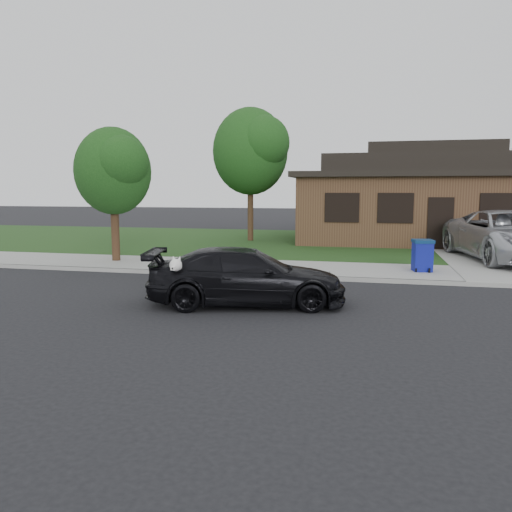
# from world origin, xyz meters

# --- Properties ---
(ground) EXTENTS (120.00, 120.00, 0.00)m
(ground) POSITION_xyz_m (0.00, 0.00, 0.00)
(ground) COLOR black
(ground) RESTS_ON ground
(sidewalk) EXTENTS (60.00, 3.00, 0.12)m
(sidewalk) POSITION_xyz_m (0.00, 5.00, 0.06)
(sidewalk) COLOR gray
(sidewalk) RESTS_ON ground
(curb) EXTENTS (60.00, 0.12, 0.12)m
(curb) POSITION_xyz_m (0.00, 3.50, 0.06)
(curb) COLOR gray
(curb) RESTS_ON ground
(lawn) EXTENTS (60.00, 13.00, 0.13)m
(lawn) POSITION_xyz_m (0.00, 13.00, 0.07)
(lawn) COLOR #193814
(lawn) RESTS_ON ground
(driveway) EXTENTS (4.50, 13.00, 0.14)m
(driveway) POSITION_xyz_m (6.00, 10.00, 0.07)
(driveway) COLOR gray
(driveway) RESTS_ON ground
(sedan) EXTENTS (4.70, 2.70, 1.28)m
(sedan) POSITION_xyz_m (-1.52, 0.07, 0.64)
(sedan) COLOR black
(sedan) RESTS_ON ground
(minivan) EXTENTS (3.89, 6.64, 1.73)m
(minivan) POSITION_xyz_m (5.89, 8.06, 1.01)
(minivan) COLOR #B9BBC1
(minivan) RESTS_ON driveway
(recycling_bin) EXTENTS (0.66, 0.66, 0.96)m
(recycling_bin) POSITION_xyz_m (2.75, 5.09, 0.61)
(recycling_bin) COLOR navy
(recycling_bin) RESTS_ON sidewalk
(house) EXTENTS (12.60, 8.60, 4.65)m
(house) POSITION_xyz_m (4.00, 15.00, 2.13)
(house) COLOR #422B1C
(house) RESTS_ON ground
(tree_0) EXTENTS (3.78, 3.60, 6.34)m
(tree_0) POSITION_xyz_m (-4.34, 12.88, 4.48)
(tree_0) COLOR #332114
(tree_0) RESTS_ON ground
(tree_2) EXTENTS (2.73, 2.60, 4.59)m
(tree_2) POSITION_xyz_m (-7.38, 5.11, 3.27)
(tree_2) COLOR #332114
(tree_2) RESTS_ON ground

